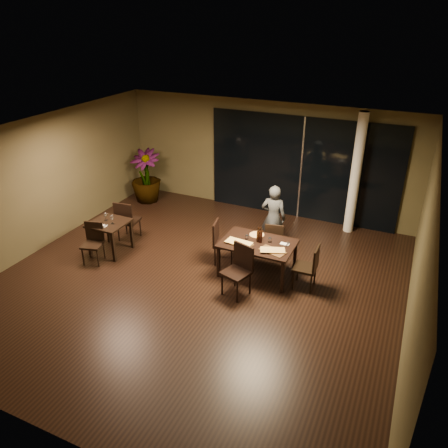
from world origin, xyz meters
TOP-DOWN VIEW (x-y plane):
  - ground at (0.00, 0.00)m, footprint 8.00×8.00m
  - wall_back at (0.00, 4.05)m, footprint 8.00×0.10m
  - wall_front at (0.00, -4.05)m, footprint 8.00×0.10m
  - wall_left at (-4.05, 0.00)m, footprint 0.10×8.00m
  - wall_right at (4.05, 0.00)m, footprint 0.10×8.00m
  - ceiling at (0.00, 0.00)m, footprint 8.00×8.00m
  - window_panel at (1.00, 3.96)m, footprint 5.00×0.06m
  - column at (2.40, 3.65)m, footprint 0.24×0.24m
  - main_table at (1.00, 0.80)m, footprint 1.50×1.00m
  - side_table at (-2.40, 0.30)m, footprint 0.80×0.80m
  - chair_main_far at (1.11, 1.57)m, footprint 0.48×0.48m
  - chair_main_near at (0.91, 0.03)m, footprint 0.60×0.60m
  - chair_main_left at (0.11, 0.93)m, footprint 0.54×0.54m
  - chair_main_right at (2.12, 0.74)m, footprint 0.45×0.45m
  - chair_side_far at (-2.38, 0.91)m, footprint 0.53×0.53m
  - chair_side_near at (-2.48, -0.17)m, footprint 0.52×0.52m
  - diner at (0.93, 1.99)m, footprint 0.57×0.41m
  - potted_plant at (-3.30, 3.16)m, footprint 0.93×0.93m
  - pizza_board_left at (0.66, 0.60)m, footprint 0.61×0.40m
  - pizza_board_right at (1.39, 0.58)m, footprint 0.58×0.40m
  - oblong_pizza_left at (0.66, 0.60)m, footprint 0.54×0.29m
  - oblong_pizza_right at (1.39, 0.58)m, footprint 0.51×0.37m
  - round_pizza at (0.87, 1.10)m, footprint 0.30×0.30m
  - bottle_a at (0.99, 0.85)m, footprint 0.07×0.07m
  - bottle_b at (1.04, 0.83)m, footprint 0.06×0.06m
  - bottle_c at (1.02, 0.90)m, footprint 0.07×0.07m
  - tumbler_left at (0.74, 0.86)m, footprint 0.07×0.07m
  - tumbler_right at (1.21, 0.93)m, footprint 0.08×0.08m
  - napkin_near at (1.53, 0.67)m, footprint 0.20×0.13m
  - napkin_far at (1.52, 0.96)m, footprint 0.18×0.11m
  - wine_glass_a at (-2.51, 0.36)m, footprint 0.08×0.08m
  - wine_glass_b at (-2.28, 0.28)m, footprint 0.09×0.09m
  - side_napkin at (-2.39, 0.09)m, footprint 0.18×0.11m

SIDE VIEW (x-z plane):
  - ground at x=0.00m, z-range 0.00..0.00m
  - chair_main_far at x=1.11m, z-range 0.05..0.93m
  - chair_side_near at x=-2.48m, z-range 0.05..0.96m
  - chair_main_right at x=2.12m, z-range 0.06..1.00m
  - chair_main_left at x=0.11m, z-range 0.06..1.04m
  - chair_side_far at x=-2.38m, z-range 0.06..1.08m
  - chair_main_near at x=0.91m, z-range 0.06..1.09m
  - side_table at x=-2.40m, z-range 0.25..1.00m
  - main_table at x=1.00m, z-range 0.30..1.05m
  - pizza_board_left at x=0.66m, z-range 0.75..0.76m
  - pizza_board_right at x=1.39m, z-range 0.75..0.76m
  - round_pizza at x=0.87m, z-range 0.75..0.76m
  - napkin_near at x=1.53m, z-range 0.75..0.76m
  - napkin_far at x=1.52m, z-range 0.75..0.76m
  - side_napkin at x=-2.39m, z-range 0.75..0.76m
  - potted_plant at x=-3.30m, z-range 0.00..1.52m
  - oblong_pizza_left at x=0.66m, z-range 0.77..0.78m
  - oblong_pizza_right at x=1.39m, z-range 0.77..0.78m
  - diner at x=0.93m, z-range 0.00..1.57m
  - tumbler_left at x=0.74m, z-range 0.75..0.84m
  - tumbler_right at x=1.21m, z-range 0.75..0.84m
  - wine_glass_a at x=-2.51m, z-range 0.75..0.93m
  - wine_glass_b at x=-2.28m, z-range 0.75..0.94m
  - bottle_b at x=1.04m, z-range 0.75..1.01m
  - bottle_c at x=1.02m, z-range 0.75..1.06m
  - bottle_a at x=0.99m, z-range 0.75..1.07m
  - window_panel at x=1.00m, z-range 0.00..2.70m
  - wall_back at x=0.00m, z-range 0.00..3.00m
  - wall_front at x=0.00m, z-range 0.00..3.00m
  - wall_left at x=-4.05m, z-range 0.00..3.00m
  - wall_right at x=4.05m, z-range 0.00..3.00m
  - column at x=2.40m, z-range 0.00..3.00m
  - ceiling at x=0.00m, z-range 3.00..3.04m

